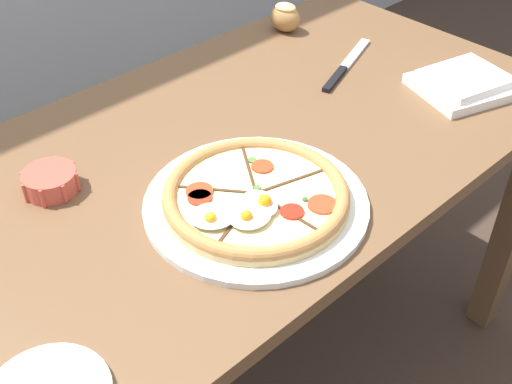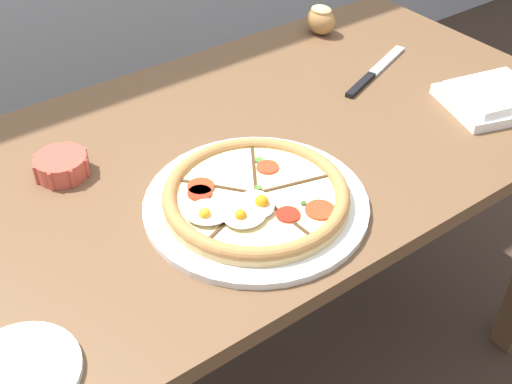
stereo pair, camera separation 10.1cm
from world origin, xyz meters
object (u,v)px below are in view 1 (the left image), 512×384
dining_table (221,197)px  ramekin_bowl (50,181)px  pizza (256,198)px  knife_main (346,65)px  napkin_folded (464,83)px  bread_piece_near (285,17)px

dining_table → ramekin_bowl: bearing=158.2°
dining_table → pizza: pizza is taller
dining_table → knife_main: 0.43m
napkin_folded → knife_main: size_ratio=0.93×
pizza → napkin_folded: 0.56m
napkin_folded → knife_main: napkin_folded is taller
pizza → bread_piece_near: 0.65m
pizza → ramekin_bowl: 0.34m
knife_main → pizza: bearing=-176.6°
ramekin_bowl → knife_main: bearing=-4.7°
pizza → napkin_folded: pizza is taller
pizza → bread_piece_near: (0.50, 0.42, 0.02)m
pizza → knife_main: 0.51m
ramekin_bowl → napkin_folded: same height
dining_table → napkin_folded: (0.51, -0.18, 0.12)m
dining_table → ramekin_bowl: 0.32m
dining_table → pizza: size_ratio=3.95×
napkin_folded → bread_piece_near: size_ratio=2.77×
ramekin_bowl → knife_main: size_ratio=0.39×
ramekin_bowl → pizza: bearing=-50.8°
bread_piece_near → pizza: bearing=-139.5°
knife_main → bread_piece_near: bearing=61.7°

